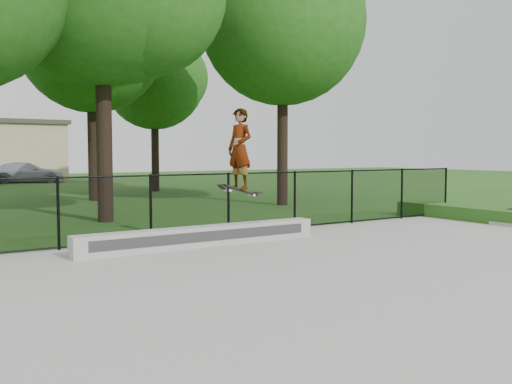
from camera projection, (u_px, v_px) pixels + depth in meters
ground at (420, 284)px, 8.86m from camera, size 100.00×100.00×0.00m
concrete_slab at (421, 282)px, 8.86m from camera, size 14.00×12.00×0.06m
grind_ledge at (202, 236)px, 12.03m from camera, size 5.50×0.40×0.42m
car_c at (27, 172)px, 38.20m from camera, size 4.66×2.78×1.37m
skater_airborne at (240, 150)px, 12.20m from camera, size 0.81×0.71×1.93m
chainlink_fence at (228, 203)px, 13.73m from camera, size 16.06×0.06×1.50m
tree_row at (100, 21)px, 19.83m from camera, size 20.42×18.00×10.45m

